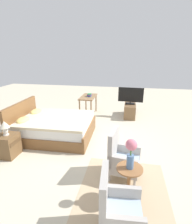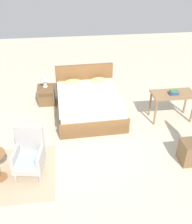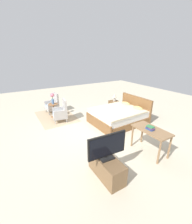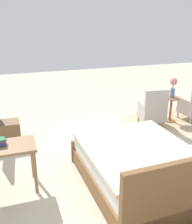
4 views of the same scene
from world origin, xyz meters
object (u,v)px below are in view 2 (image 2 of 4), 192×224
object	(u,v)px
bed	(89,102)
armchair_by_window_right	(29,155)
table_lamp	(45,79)
nightstand	(46,95)
vanity_desk	(173,97)
book_stack	(174,93)

from	to	relation	value
bed	armchair_by_window_right	size ratio (longest dim) A/B	2.27
table_lamp	nightstand	bearing A→B (deg)	-90.00
armchair_by_window_right	vanity_desk	distance (m)	3.64
bed	nightstand	xyz separation A→B (m)	(-1.12, 0.61, -0.04)
nightstand	table_lamp	xyz separation A→B (m)	(0.00, 0.00, 0.48)
bed	table_lamp	xyz separation A→B (m)	(-1.12, 0.61, 0.44)
bed	armchair_by_window_right	world-z (taller)	bed
nightstand	book_stack	xyz separation A→B (m)	(3.10, -1.20, 0.51)
armchair_by_window_right	nightstand	world-z (taller)	armchair_by_window_right
bed	nightstand	distance (m)	1.27
bed	vanity_desk	xyz separation A→B (m)	(2.00, -0.54, 0.32)
vanity_desk	book_stack	xyz separation A→B (m)	(-0.01, -0.05, 0.16)
bed	vanity_desk	world-z (taller)	bed
armchair_by_window_right	bed	bearing A→B (deg)	55.82
book_stack	nightstand	bearing A→B (deg)	158.86
table_lamp	book_stack	xyz separation A→B (m)	(3.10, -1.20, 0.04)
bed	book_stack	world-z (taller)	bed
nightstand	vanity_desk	xyz separation A→B (m)	(3.12, -1.15, 0.35)
bed	table_lamp	world-z (taller)	bed
bed	nightstand	world-z (taller)	bed
table_lamp	book_stack	bearing A→B (deg)	-21.15
nightstand	book_stack	world-z (taller)	book_stack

